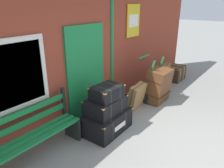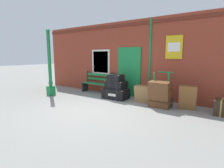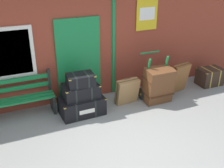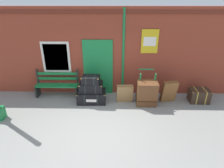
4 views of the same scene
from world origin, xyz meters
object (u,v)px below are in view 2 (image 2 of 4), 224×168
at_px(large_brown_trunk, 160,94).
at_px(suitcase_cream, 142,94).
at_px(steamer_trunk_base, 116,93).
at_px(steamer_trunk_top, 116,78).
at_px(steamer_trunk_middle, 116,85).
at_px(porters_trolley, 162,99).
at_px(lamp_post, 50,71).
at_px(suitcase_slate, 188,98).
at_px(platform_bench, 98,84).

distance_m(large_brown_trunk, suitcase_cream, 0.79).
distance_m(steamer_trunk_base, steamer_trunk_top, 0.66).
xyz_separation_m(steamer_trunk_middle, large_brown_trunk, (1.94, -0.22, -0.12)).
distance_m(steamer_trunk_top, porters_trolley, 2.03).
xyz_separation_m(porters_trolley, large_brown_trunk, (-0.00, -0.18, 0.19)).
bearing_deg(steamer_trunk_top, steamer_trunk_middle, 95.94).
bearing_deg(large_brown_trunk, lamp_post, -168.57).
relative_size(lamp_post, steamer_trunk_middle, 3.52).
bearing_deg(porters_trolley, lamp_post, -166.49).
bearing_deg(lamp_post, suitcase_cream, 16.54).
xyz_separation_m(steamer_trunk_top, porters_trolley, (1.94, -0.01, -0.60)).
relative_size(large_brown_trunk, suitcase_cream, 1.36).
bearing_deg(steamer_trunk_base, lamp_post, -157.21).
xyz_separation_m(steamer_trunk_top, suitcase_slate, (2.76, 0.06, -0.46)).
relative_size(lamp_post, steamer_trunk_top, 4.57).
relative_size(steamer_trunk_top, suitcase_cream, 0.93).
height_order(steamer_trunk_middle, porters_trolley, porters_trolley).
bearing_deg(lamp_post, steamer_trunk_middle, 23.20).
distance_m(steamer_trunk_middle, suitcase_slate, 2.77).
bearing_deg(suitcase_cream, steamer_trunk_top, -178.54).
distance_m(steamer_trunk_middle, steamer_trunk_top, 0.29).
bearing_deg(steamer_trunk_base, steamer_trunk_middle, 95.13).
height_order(steamer_trunk_middle, suitcase_slate, suitcase_slate).
distance_m(steamer_trunk_base, suitcase_cream, 1.20).
xyz_separation_m(steamer_trunk_middle, suitcase_slate, (2.77, 0.03, -0.17)).
xyz_separation_m(steamer_trunk_base, suitcase_slate, (2.77, 0.05, 0.20)).
bearing_deg(porters_trolley, suitcase_slate, 5.19).
bearing_deg(large_brown_trunk, suitcase_slate, 16.95).
distance_m(large_brown_trunk, suitcase_slate, 0.87).
distance_m(steamer_trunk_top, suitcase_cream, 1.31).
height_order(platform_bench, suitcase_slate, platform_bench).
bearing_deg(lamp_post, steamer_trunk_base, 22.79).
distance_m(platform_bench, large_brown_trunk, 3.35).
height_order(steamer_trunk_middle, large_brown_trunk, large_brown_trunk).
height_order(large_brown_trunk, suitcase_cream, large_brown_trunk).
distance_m(steamer_trunk_top, suitcase_slate, 2.80).
height_order(steamer_trunk_middle, steamer_trunk_top, steamer_trunk_top).
relative_size(platform_bench, steamer_trunk_base, 1.55).
relative_size(lamp_post, suitcase_cream, 4.24).
relative_size(platform_bench, steamer_trunk_middle, 1.96).
height_order(large_brown_trunk, suitcase_slate, large_brown_trunk).
relative_size(platform_bench, steamer_trunk_top, 2.55).
bearing_deg(porters_trolley, steamer_trunk_top, 179.64).
bearing_deg(steamer_trunk_middle, platform_bench, 162.57).
bearing_deg(steamer_trunk_middle, suitcase_cream, -0.23).
height_order(lamp_post, steamer_trunk_top, lamp_post).
height_order(porters_trolley, large_brown_trunk, porters_trolley).
xyz_separation_m(steamer_trunk_middle, steamer_trunk_top, (0.00, -0.03, 0.29)).
height_order(steamer_trunk_middle, suitcase_cream, steamer_trunk_middle).
distance_m(platform_bench, steamer_trunk_middle, 1.42).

